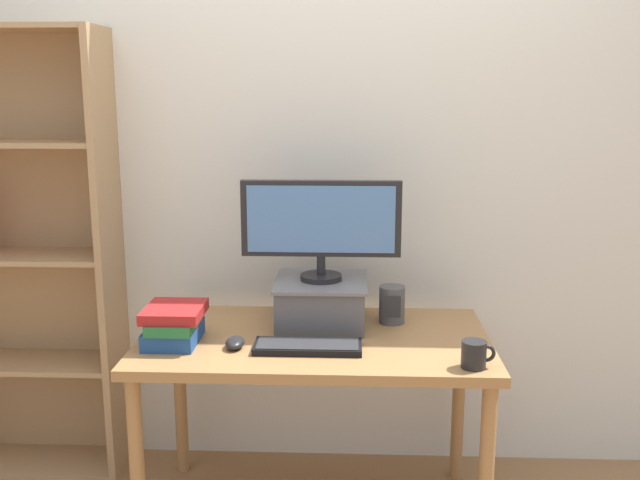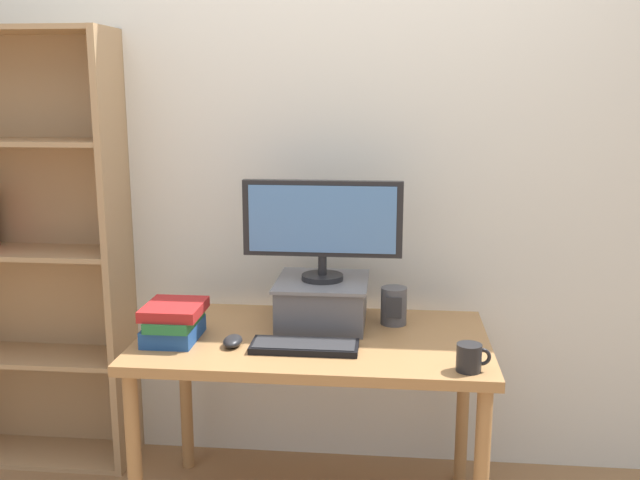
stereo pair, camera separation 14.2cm
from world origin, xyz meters
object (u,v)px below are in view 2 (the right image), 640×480
Objects in this scene: riser_box at (322,300)px; book_stack at (174,322)px; keyboard at (305,346)px; computer_monitor at (322,223)px; coffee_mug at (470,358)px; desk_speaker at (394,306)px; desk at (313,357)px; bookshelf_unit at (24,249)px; computer_mouse at (233,341)px.

riser_box is 1.44× the size of book_stack.
riser_box is 0.30m from keyboard.
riser_box is at bearing 90.00° from computer_monitor.
desk_speaker is at bearing 118.34° from coffee_mug.
keyboard reaches higher than desk.
coffee_mug is 0.50m from desk_speaker.
desk is at bearing -96.95° from computer_monitor.
computer_monitor is (1.27, -0.21, 0.17)m from bookshelf_unit.
computer_monitor reaches higher than riser_box.
coffee_mug reaches higher than computer_mouse.
computer_mouse reaches higher than desk.
computer_mouse is (-0.25, 0.01, 0.01)m from keyboard.
desk_speaker is at bearing 18.38° from book_stack.
bookshelf_unit is at bearing 173.11° from desk_speaker.
coffee_mug reaches higher than desk.
bookshelf_unit reaches higher than keyboard.
computer_mouse is at bearing -25.92° from bookshelf_unit.
bookshelf_unit is at bearing 164.22° from desk.
desk is at bearing -96.88° from riser_box.
book_stack is (-0.50, -0.23, -0.32)m from computer_monitor.
riser_box is at bearing 44.19° from computer_mouse.
computer_monitor is at bearing 24.90° from book_stack.
computer_mouse is at bearing 177.95° from keyboard.
coffee_mug is at bearing -10.38° from book_stack.
keyboard is 1.48× the size of book_stack.
keyboard is 0.47m from book_stack.
coffee_mug is at bearing -39.69° from riser_box.
riser_box is at bearing 83.12° from desk.
bookshelf_unit reaches higher than book_stack.
desk_speaker is at bearing 4.84° from computer_monitor.
riser_box is 0.27m from desk_speaker.
computer_monitor is 1.61× the size of keyboard.
keyboard is (-0.03, -0.28, -0.37)m from computer_monitor.
bookshelf_unit is 16.74× the size of coffee_mug.
keyboard is (-0.02, -0.14, 0.09)m from desk.
desk is 0.31m from computer_mouse.
bookshelf_unit reaches higher than coffee_mug.
desk is at bearing -149.33° from desk_speaker.
computer_monitor reaches higher than computer_mouse.
bookshelf_unit reaches higher than computer_monitor.
computer_monitor is at bearing 44.03° from computer_mouse.
computer_monitor is 0.54m from computer_mouse.
desk_speaker is (0.27, 0.02, -0.31)m from computer_monitor.
desk is 0.17m from keyboard.
coffee_mug is (0.50, -0.42, -0.34)m from computer_monitor.
riser_box is 2.51× the size of desk_speaker.
keyboard is (-0.03, -0.28, -0.08)m from riser_box.
bookshelf_unit reaches higher than riser_box.
bookshelf_unit is at bearing 170.69° from computer_monitor.
computer_monitor reaches higher than desk.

